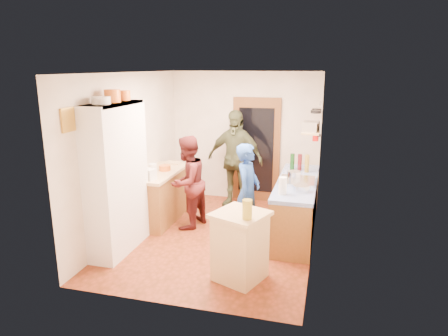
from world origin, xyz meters
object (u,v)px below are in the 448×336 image
at_px(hutch_body, 117,179).
at_px(person_left, 190,182).
at_px(person_back, 235,160).
at_px(island_base, 240,248).
at_px(person_hob, 249,193).
at_px(right_counter_base, 296,208).

height_order(hutch_body, person_left, hutch_body).
bearing_deg(person_back, island_base, -66.16).
xyz_separation_m(person_hob, person_back, (-0.55, 1.42, 0.18)).
bearing_deg(person_hob, right_counter_base, -50.55).
height_order(hutch_body, island_base, hutch_body).
height_order(hutch_body, person_back, hutch_body).
bearing_deg(island_base, person_left, 128.72).
relative_size(island_base, person_hob, 0.56).
bearing_deg(right_counter_base, person_back, 142.83).
distance_m(person_left, person_back, 1.28).
height_order(island_base, person_back, person_back).
bearing_deg(hutch_body, island_base, -11.74).
xyz_separation_m(hutch_body, person_left, (0.73, 1.10, -0.31)).
height_order(right_counter_base, person_back, person_back).
distance_m(hutch_body, island_base, 2.09).
relative_size(right_counter_base, person_back, 1.15).
bearing_deg(person_back, right_counter_base, -27.94).
distance_m(island_base, person_back, 2.79).
bearing_deg(person_left, right_counter_base, 111.81).
bearing_deg(island_base, person_hob, 96.32).
bearing_deg(island_base, hutch_body, 168.26).
relative_size(hutch_body, person_hob, 1.42).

